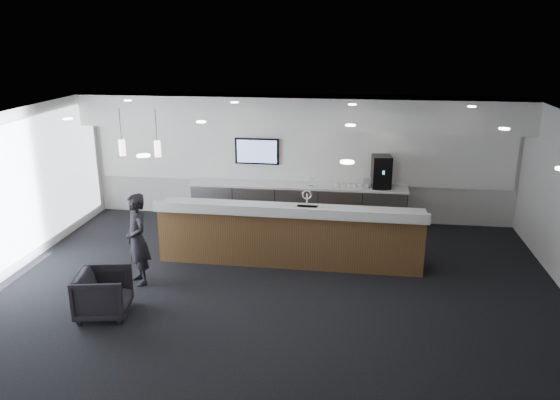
# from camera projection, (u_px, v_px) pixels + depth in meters

# --- Properties ---
(ground) EXTENTS (10.00, 10.00, 0.00)m
(ground) POSITION_uv_depth(u_px,v_px,m) (275.00, 292.00, 9.55)
(ground) COLOR black
(ground) RESTS_ON ground
(ceiling) EXTENTS (10.00, 8.00, 0.02)m
(ceiling) POSITION_uv_depth(u_px,v_px,m) (274.00, 122.00, 8.65)
(ceiling) COLOR black
(ceiling) RESTS_ON back_wall
(back_wall) EXTENTS (10.00, 0.02, 3.00)m
(back_wall) POSITION_uv_depth(u_px,v_px,m) (299.00, 158.00, 12.88)
(back_wall) COLOR silver
(back_wall) RESTS_ON ground
(soffit_bulkhead) EXTENTS (10.00, 0.90, 0.70)m
(soffit_bulkhead) POSITION_uv_depth(u_px,v_px,m) (298.00, 112.00, 12.11)
(soffit_bulkhead) COLOR white
(soffit_bulkhead) RESTS_ON back_wall
(alcove_panel) EXTENTS (9.80, 0.06, 1.40)m
(alcove_panel) POSITION_uv_depth(u_px,v_px,m) (299.00, 154.00, 12.82)
(alcove_panel) COLOR white
(alcove_panel) RESTS_ON back_wall
(window_blinds_wall) EXTENTS (0.04, 7.36, 2.55)m
(window_blinds_wall) POSITION_uv_depth(u_px,v_px,m) (1.00, 199.00, 9.75)
(window_blinds_wall) COLOR silver
(window_blinds_wall) RESTS_ON left_wall
(back_credenza) EXTENTS (5.06, 0.66, 0.95)m
(back_credenza) POSITION_uv_depth(u_px,v_px,m) (297.00, 204.00, 12.85)
(back_credenza) COLOR gray
(back_credenza) RESTS_ON ground
(wall_tv) EXTENTS (1.05, 0.08, 0.62)m
(wall_tv) POSITION_uv_depth(u_px,v_px,m) (257.00, 151.00, 12.88)
(wall_tv) COLOR black
(wall_tv) RESTS_ON back_wall
(pendant_left) EXTENTS (0.12, 0.12, 0.30)m
(pendant_left) POSITION_uv_depth(u_px,v_px,m) (151.00, 153.00, 9.95)
(pendant_left) COLOR beige
(pendant_left) RESTS_ON ceiling
(pendant_right) EXTENTS (0.12, 0.12, 0.30)m
(pendant_right) POSITION_uv_depth(u_px,v_px,m) (115.00, 152.00, 10.04)
(pendant_right) COLOR beige
(pendant_right) RESTS_ON ceiling
(ceiling_can_lights) EXTENTS (7.00, 5.00, 0.02)m
(ceiling_can_lights) POSITION_uv_depth(u_px,v_px,m) (274.00, 123.00, 8.66)
(ceiling_can_lights) COLOR white
(ceiling_can_lights) RESTS_ON ceiling
(service_counter) EXTENTS (5.18, 0.91, 1.49)m
(service_counter) POSITION_uv_depth(u_px,v_px,m) (290.00, 235.00, 10.62)
(service_counter) COLOR #54371C
(service_counter) RESTS_ON ground
(coffee_machine) EXTENTS (0.47, 0.57, 0.74)m
(coffee_machine) POSITION_uv_depth(u_px,v_px,m) (381.00, 172.00, 12.36)
(coffee_machine) COLOR black
(coffee_machine) RESTS_ON back_credenza
(info_sign_left) EXTENTS (0.15, 0.06, 0.20)m
(info_sign_left) POSITION_uv_depth(u_px,v_px,m) (312.00, 182.00, 12.55)
(info_sign_left) COLOR silver
(info_sign_left) RESTS_ON back_credenza
(info_sign_right) EXTENTS (0.18, 0.07, 0.24)m
(info_sign_right) POSITION_uv_depth(u_px,v_px,m) (367.00, 183.00, 12.38)
(info_sign_right) COLOR silver
(info_sign_right) RESTS_ON back_credenza
(armchair) EXTENTS (0.96, 0.94, 0.75)m
(armchair) POSITION_uv_depth(u_px,v_px,m) (103.00, 293.00, 8.70)
(armchair) COLOR black
(armchair) RESTS_ON ground
(lounge_guest) EXTENTS (0.70, 0.72, 1.67)m
(lounge_guest) POSITION_uv_depth(u_px,v_px,m) (137.00, 239.00, 9.68)
(lounge_guest) COLOR black
(lounge_guest) RESTS_ON ground
(cup_0) EXTENTS (0.11, 0.11, 0.10)m
(cup_0) POSITION_uv_depth(u_px,v_px,m) (368.00, 186.00, 12.40)
(cup_0) COLOR white
(cup_0) RESTS_ON back_credenza
(cup_1) EXTENTS (0.15, 0.15, 0.10)m
(cup_1) POSITION_uv_depth(u_px,v_px,m) (361.00, 186.00, 12.42)
(cup_1) COLOR white
(cup_1) RESTS_ON back_credenza
(cup_2) EXTENTS (0.13, 0.13, 0.10)m
(cup_2) POSITION_uv_depth(u_px,v_px,m) (355.00, 185.00, 12.44)
(cup_2) COLOR white
(cup_2) RESTS_ON back_credenza
(cup_3) EXTENTS (0.14, 0.14, 0.10)m
(cup_3) POSITION_uv_depth(u_px,v_px,m) (349.00, 185.00, 12.46)
(cup_3) COLOR white
(cup_3) RESTS_ON back_credenza
(cup_4) EXTENTS (0.15, 0.15, 0.10)m
(cup_4) POSITION_uv_depth(u_px,v_px,m) (343.00, 185.00, 12.48)
(cup_4) COLOR white
(cup_4) RESTS_ON back_credenza
(cup_5) EXTENTS (0.12, 0.12, 0.10)m
(cup_5) POSITION_uv_depth(u_px,v_px,m) (337.00, 185.00, 12.49)
(cup_5) COLOR white
(cup_5) RESTS_ON back_credenza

